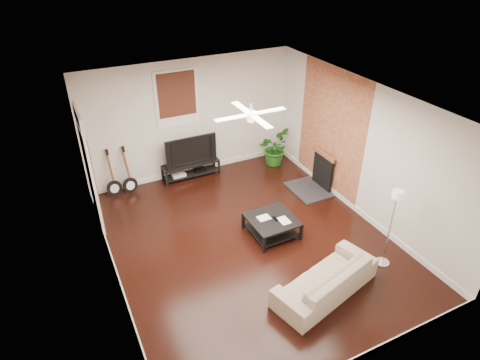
# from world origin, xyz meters

# --- Properties ---
(room) EXTENTS (5.01, 6.01, 2.81)m
(room) POSITION_xyz_m (0.00, 0.00, 1.40)
(room) COLOR black
(room) RESTS_ON ground
(brick_accent) EXTENTS (0.02, 2.20, 2.80)m
(brick_accent) POSITION_xyz_m (2.49, 1.00, 1.40)
(brick_accent) COLOR #A85336
(brick_accent) RESTS_ON floor
(fireplace) EXTENTS (0.80, 1.10, 0.92)m
(fireplace) POSITION_xyz_m (2.20, 1.00, 0.46)
(fireplace) COLOR black
(fireplace) RESTS_ON floor
(window_back) EXTENTS (1.00, 0.06, 1.30)m
(window_back) POSITION_xyz_m (-0.30, 2.97, 1.95)
(window_back) COLOR #3A1810
(window_back) RESTS_ON wall_back
(door_left) EXTENTS (0.08, 1.00, 2.50)m
(door_left) POSITION_xyz_m (-2.46, 1.90, 1.25)
(door_left) COLOR white
(door_left) RESTS_ON wall_left
(tv_stand) EXTENTS (1.38, 0.37, 0.39)m
(tv_stand) POSITION_xyz_m (-0.15, 2.78, 0.19)
(tv_stand) COLOR black
(tv_stand) RESTS_ON floor
(tv) EXTENTS (1.23, 0.16, 0.71)m
(tv) POSITION_xyz_m (-0.15, 2.80, 0.74)
(tv) COLOR black
(tv) RESTS_ON tv_stand
(coffee_table) EXTENTS (0.89, 0.89, 0.37)m
(coffee_table) POSITION_xyz_m (0.49, -0.01, 0.18)
(coffee_table) COLOR black
(coffee_table) RESTS_ON floor
(sofa) EXTENTS (2.02, 1.20, 0.55)m
(sofa) POSITION_xyz_m (0.51, -1.72, 0.28)
(sofa) COLOR tan
(sofa) RESTS_ON floor
(floor_lamp) EXTENTS (0.31, 0.31, 1.55)m
(floor_lamp) POSITION_xyz_m (1.86, -1.62, 0.77)
(floor_lamp) COLOR white
(floor_lamp) RESTS_ON floor
(potted_plant) EXTENTS (1.04, 1.06, 0.89)m
(potted_plant) POSITION_xyz_m (1.98, 2.50, 0.44)
(potted_plant) COLOR #205C1A
(potted_plant) RESTS_ON floor
(guitar_left) EXTENTS (0.38, 0.29, 1.11)m
(guitar_left) POSITION_xyz_m (-1.99, 2.75, 0.55)
(guitar_left) COLOR black
(guitar_left) RESTS_ON floor
(guitar_right) EXTENTS (0.39, 0.32, 1.11)m
(guitar_right) POSITION_xyz_m (-1.64, 2.72, 0.55)
(guitar_right) COLOR black
(guitar_right) RESTS_ON floor
(ceiling_fan) EXTENTS (1.24, 1.24, 0.32)m
(ceiling_fan) POSITION_xyz_m (0.00, 0.00, 2.60)
(ceiling_fan) COLOR white
(ceiling_fan) RESTS_ON ceiling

